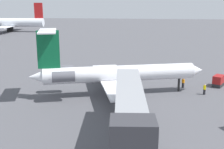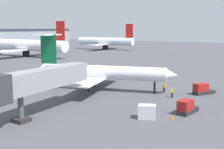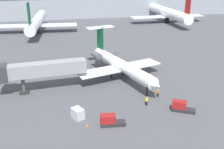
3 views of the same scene
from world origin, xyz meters
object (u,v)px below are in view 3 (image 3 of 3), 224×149
parked_airliner_west_mid (37,22)px  parked_airliner_centre (168,13)px  baggage_tug_trailing (181,107)px  jet_bridge (36,70)px  ground_crew_marshaller (158,93)px  regional_jet (119,64)px  baggage_tug_lead (110,121)px  ground_crew_loader (147,101)px  traffic_cone_near (87,125)px  cargo_container_uld (78,113)px

parked_airliner_west_mid → parked_airliner_centre: bearing=9.2°
baggage_tug_trailing → parked_airliner_centre: (31.55, 79.82, 3.65)m
jet_bridge → ground_crew_marshaller: bearing=-18.4°
baggage_tug_trailing → regional_jet: bearing=111.5°
baggage_tug_lead → parked_airliner_west_mid: bearing=100.8°
regional_jet → parked_airliner_west_mid: parked_airliner_west_mid is taller
ground_crew_loader → baggage_tug_lead: size_ratio=0.41×
jet_bridge → ground_crew_marshaller: 24.44m
ground_crew_marshaller → traffic_cone_near: (-14.87, -7.52, -0.58)m
regional_jet → baggage_tug_lead: (-6.24, -19.25, -2.63)m
regional_jet → parked_airliner_centre: bearing=58.4°
traffic_cone_near → baggage_tug_trailing: bearing=4.5°
parked_airliner_centre → baggage_tug_lead: bearing=-118.7°
traffic_cone_near → baggage_tug_lead: bearing=-9.0°
ground_crew_loader → baggage_tug_lead: bearing=-146.5°
ground_crew_loader → traffic_cone_near: ground_crew_loader is taller
cargo_container_uld → traffic_cone_near: (1.19, -2.84, -0.60)m
ground_crew_loader → baggage_tug_trailing: bearing=-33.0°
baggage_tug_trailing → parked_airliner_west_mid: parked_airliner_west_mid is taller
cargo_container_uld → traffic_cone_near: 3.13m
ground_crew_marshaller → regional_jet: bearing=114.2°
baggage_tug_trailing → traffic_cone_near: baggage_tug_trailing is taller
jet_bridge → parked_airliner_west_mid: bearing=92.2°
cargo_container_uld → traffic_cone_near: bearing=-67.3°
traffic_cone_near → parked_airliner_west_mid: (-10.21, 71.69, 3.96)m
ground_crew_loader → cargo_container_uld: cargo_container_uld is taller
ground_crew_marshaller → parked_airliner_centre: bearing=65.6°
ground_crew_marshaller → ground_crew_loader: (-3.34, -2.85, 0.00)m
baggage_tug_trailing → parked_airliner_centre: parked_airliner_centre is taller
regional_jet → traffic_cone_near: bearing=-117.8°
jet_bridge → baggage_tug_lead: 19.93m
regional_jet → parked_airliner_west_mid: (-20.06, 53.01, 0.77)m
parked_airliner_west_mid → jet_bridge: bearing=-87.8°
ground_crew_loader → baggage_tug_trailing: 6.17m
regional_jet → ground_crew_marshaller: bearing=-65.8°
baggage_tug_trailing → traffic_cone_near: bearing=-175.5°
cargo_container_uld → parked_airliner_centre: 92.66m
ground_crew_loader → cargo_container_uld: size_ratio=0.64×
regional_jet → jet_bridge: (-17.90, -3.53, 1.15)m
baggage_tug_trailing → cargo_container_uld: size_ratio=1.59×
ground_crew_loader → parked_airliner_centre: size_ratio=0.04×
ground_crew_marshaller → parked_airliner_centre: 80.90m
jet_bridge → parked_airliner_centre: parked_airliner_centre is taller
jet_bridge → parked_airliner_centre: size_ratio=0.44×
traffic_cone_near → parked_airliner_centre: (48.25, 81.12, 4.21)m
parked_airliner_centre → cargo_container_uld: bearing=-122.3°
parked_airliner_centre → jet_bridge: bearing=-130.5°
parked_airliner_west_mid → cargo_container_uld: bearing=-82.5°
baggage_tug_trailing → traffic_cone_near: size_ratio=7.58×
traffic_cone_near → ground_crew_loader: bearing=22.0°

